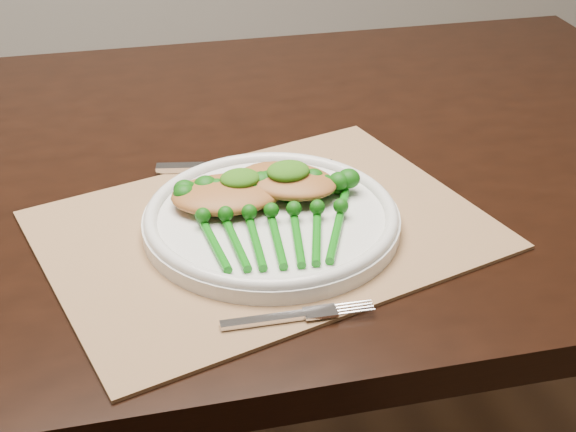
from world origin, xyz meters
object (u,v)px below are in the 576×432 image
object	(u,v)px
dining_table	(190,374)
broccolini_bundle	(274,228)
placemat	(265,230)
dinner_plate	(271,218)
chicken_fillet_left	(227,194)

from	to	relation	value
dining_table	broccolini_bundle	distance (m)	0.47
placemat	dinner_plate	xyz separation A→B (m)	(0.01, -0.00, 0.02)
broccolini_bundle	chicken_fillet_left	bearing A→B (deg)	124.15
placemat	chicken_fillet_left	world-z (taller)	chicken_fillet_left
dinner_plate	broccolini_bundle	distance (m)	0.04
chicken_fillet_left	broccolini_bundle	bearing A→B (deg)	-58.15
broccolini_bundle	placemat	bearing A→B (deg)	99.52
dining_table	placemat	size ratio (longest dim) A/B	3.45
placemat	broccolini_bundle	xyz separation A→B (m)	(0.00, -0.04, 0.02)
dining_table	dinner_plate	size ratio (longest dim) A/B	5.74
dinner_plate	broccolini_bundle	size ratio (longest dim) A/B	1.41
dining_table	dinner_plate	world-z (taller)	dinner_plate
dining_table	dinner_plate	xyz separation A→B (m)	(0.08, -0.20, 0.39)
dinner_plate	broccolini_bundle	bearing A→B (deg)	-100.70
dining_table	dinner_plate	bearing A→B (deg)	-64.42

